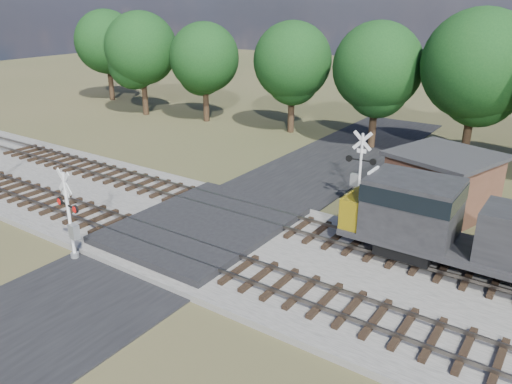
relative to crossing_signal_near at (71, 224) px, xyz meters
The scene contains 9 objects.
ground 5.96m from the crossing_signal_near, 58.90° to the left, with size 160.00×160.00×0.00m, color #424826.
ballast_bed 14.11m from the crossing_signal_near, 22.56° to the left, with size 140.00×10.00×0.30m, color gray.
road 5.95m from the crossing_signal_near, 58.90° to the left, with size 7.00×60.00×0.08m, color black.
crossing_panel 6.29m from the crossing_signal_near, 61.31° to the left, with size 7.00×9.00×0.62m, color #262628.
track_near 6.84m from the crossing_signal_near, 25.37° to the left, with size 140.00×2.60×0.33m.
track_far 10.03m from the crossing_signal_near, 52.40° to the left, with size 140.00×2.60×0.33m.
crossing_signal_near is the anchor object (origin of this frame).
crossing_signal_far 15.16m from the crossing_signal_near, 59.66° to the left, with size 1.72×0.40×4.28m.
equipment_shed 18.87m from the crossing_signal_near, 51.23° to the left, with size 6.14×6.14×3.34m.
Camera 1 is at (14.89, -16.54, 10.89)m, focal length 35.00 mm.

